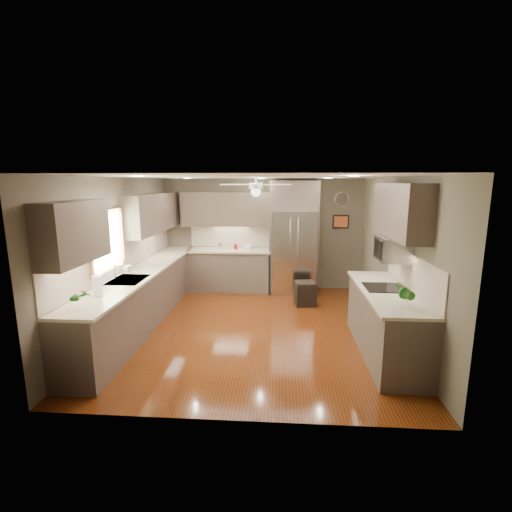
# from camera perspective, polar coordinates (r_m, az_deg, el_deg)

# --- Properties ---
(floor) EXTENTS (5.00, 5.00, 0.00)m
(floor) POSITION_cam_1_polar(r_m,az_deg,el_deg) (6.39, -0.21, -10.96)
(floor) COLOR #471B09
(floor) RESTS_ON ground
(ceiling) EXTENTS (5.00, 5.00, 0.00)m
(ceiling) POSITION_cam_1_polar(r_m,az_deg,el_deg) (5.91, -0.23, 12.09)
(ceiling) COLOR white
(ceiling) RESTS_ON ground
(wall_back) EXTENTS (4.50, 0.00, 4.50)m
(wall_back) POSITION_cam_1_polar(r_m,az_deg,el_deg) (8.49, 1.01, 3.39)
(wall_back) COLOR brown
(wall_back) RESTS_ON ground
(wall_front) EXTENTS (4.50, 0.00, 4.50)m
(wall_front) POSITION_cam_1_polar(r_m,az_deg,el_deg) (3.62, -3.13, -7.59)
(wall_front) COLOR brown
(wall_front) RESTS_ON ground
(wall_left) EXTENTS (0.00, 5.00, 5.00)m
(wall_left) POSITION_cam_1_polar(r_m,az_deg,el_deg) (6.58, -20.16, 0.37)
(wall_left) COLOR brown
(wall_left) RESTS_ON ground
(wall_right) EXTENTS (0.00, 5.00, 5.00)m
(wall_right) POSITION_cam_1_polar(r_m,az_deg,el_deg) (6.28, 20.72, -0.17)
(wall_right) COLOR brown
(wall_right) RESTS_ON ground
(canister_b) EXTENTS (0.11, 0.11, 0.14)m
(canister_b) POSITION_cam_1_polar(r_m,az_deg,el_deg) (8.39, -5.59, 1.58)
(canister_b) COLOR silver
(canister_b) RESTS_ON back_run
(canister_c) EXTENTS (0.15, 0.15, 0.18)m
(canister_c) POSITION_cam_1_polar(r_m,az_deg,el_deg) (8.31, -4.42, 1.65)
(canister_c) COLOR #B6B489
(canister_c) RESTS_ON back_run
(canister_d) EXTENTS (0.09, 0.09, 0.12)m
(canister_d) POSITION_cam_1_polar(r_m,az_deg,el_deg) (8.29, -3.16, 1.43)
(canister_d) COLOR maroon
(canister_d) RESTS_ON back_run
(soap_bottle) EXTENTS (0.10, 0.10, 0.20)m
(soap_bottle) POSITION_cam_1_polar(r_m,az_deg,el_deg) (6.40, -19.07, -1.78)
(soap_bottle) COLOR white
(soap_bottle) RESTS_ON left_run
(potted_plant_left) EXTENTS (0.17, 0.14, 0.28)m
(potted_plant_left) POSITION_cam_1_polar(r_m,az_deg,el_deg) (4.92, -25.27, -5.58)
(potted_plant_left) COLOR #235E1B
(potted_plant_left) RESTS_ON left_run
(potted_plant_right) EXTENTS (0.23, 0.21, 0.34)m
(potted_plant_right) POSITION_cam_1_polar(r_m,az_deg,el_deg) (4.85, 21.82, -5.19)
(potted_plant_right) COLOR #235E1B
(potted_plant_right) RESTS_ON right_run
(bowl) EXTENTS (0.24, 0.24, 0.05)m
(bowl) POSITION_cam_1_polar(r_m,az_deg,el_deg) (8.28, -1.16, 1.18)
(bowl) COLOR #B6B489
(bowl) RESTS_ON back_run
(left_run) EXTENTS (0.65, 4.70, 1.45)m
(left_run) POSITION_cam_1_polar(r_m,az_deg,el_deg) (6.78, -16.91, -5.78)
(left_run) COLOR #4C3E37
(left_run) RESTS_ON ground
(back_run) EXTENTS (1.85, 0.65, 1.45)m
(back_run) POSITION_cam_1_polar(r_m,az_deg,el_deg) (8.41, -4.05, -2.03)
(back_run) COLOR #4C3E37
(back_run) RESTS_ON ground
(uppers) EXTENTS (4.50, 4.70, 0.95)m
(uppers) POSITION_cam_1_polar(r_m,az_deg,el_deg) (6.73, -6.12, 6.58)
(uppers) COLOR #4C3E37
(uppers) RESTS_ON wall_left
(window) EXTENTS (0.05, 1.12, 0.92)m
(window) POSITION_cam_1_polar(r_m,az_deg,el_deg) (6.07, -21.99, 2.25)
(window) COLOR #BFF2B2
(window) RESTS_ON wall_left
(sink) EXTENTS (0.50, 0.70, 0.32)m
(sink) POSITION_cam_1_polar(r_m,az_deg,el_deg) (6.08, -19.09, -3.73)
(sink) COLOR silver
(sink) RESTS_ON left_run
(refrigerator) EXTENTS (1.06, 0.75, 2.45)m
(refrigerator) POSITION_cam_1_polar(r_m,az_deg,el_deg) (8.15, 5.81, 2.56)
(refrigerator) COLOR silver
(refrigerator) RESTS_ON ground
(right_run) EXTENTS (0.70, 2.20, 1.45)m
(right_run) POSITION_cam_1_polar(r_m,az_deg,el_deg) (5.65, 19.34, -9.38)
(right_run) COLOR #4C3E37
(right_run) RESTS_ON ground
(microwave) EXTENTS (0.43, 0.55, 0.34)m
(microwave) POSITION_cam_1_polar(r_m,az_deg,el_deg) (5.66, 20.28, 1.04)
(microwave) COLOR silver
(microwave) RESTS_ON wall_right
(ceiling_fan) EXTENTS (1.18, 1.18, 0.32)m
(ceiling_fan) POSITION_cam_1_polar(r_m,az_deg,el_deg) (6.21, -0.02, 10.50)
(ceiling_fan) COLOR white
(ceiling_fan) RESTS_ON ceiling
(recessed_lights) EXTENTS (2.84, 3.14, 0.01)m
(recessed_lights) POSITION_cam_1_polar(r_m,az_deg,el_deg) (6.31, -0.33, 11.98)
(recessed_lights) COLOR white
(recessed_lights) RESTS_ON ceiling
(wall_clock) EXTENTS (0.30, 0.03, 0.30)m
(wall_clock) POSITION_cam_1_polar(r_m,az_deg,el_deg) (8.49, 13.04, 8.53)
(wall_clock) COLOR white
(wall_clock) RESTS_ON wall_back
(framed_print) EXTENTS (0.36, 0.03, 0.30)m
(framed_print) POSITION_cam_1_polar(r_m,az_deg,el_deg) (8.52, 12.90, 5.17)
(framed_print) COLOR black
(framed_print) RESTS_ON wall_back
(stool) EXTENTS (0.44, 0.44, 0.47)m
(stool) POSITION_cam_1_polar(r_m,az_deg,el_deg) (7.50, 7.55, -5.70)
(stool) COLOR black
(stool) RESTS_ON ground
(paper_towel) EXTENTS (0.12, 0.12, 0.29)m
(paper_towel) POSITION_cam_1_polar(r_m,az_deg,el_deg) (5.30, -23.23, -4.28)
(paper_towel) COLOR white
(paper_towel) RESTS_ON left_run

